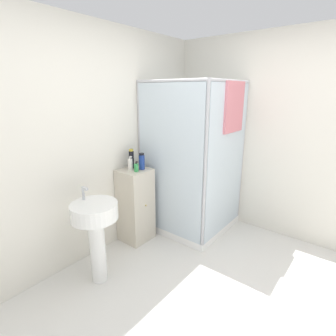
# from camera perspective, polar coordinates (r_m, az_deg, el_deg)

# --- Properties ---
(ground_plane) EXTENTS (12.00, 12.00, 0.00)m
(ground_plane) POSITION_cam_1_polar(r_m,az_deg,el_deg) (2.54, 13.36, -29.66)
(ground_plane) COLOR silver
(wall_back) EXTENTS (6.40, 0.06, 2.50)m
(wall_back) POSITION_cam_1_polar(r_m,az_deg,el_deg) (2.93, -16.36, 4.73)
(wall_back) COLOR silver
(wall_back) RESTS_ON ground_plane
(wall_right) EXTENTS (0.06, 6.40, 2.50)m
(wall_right) POSITION_cam_1_polar(r_m,az_deg,el_deg) (3.46, 27.02, 5.31)
(wall_right) COLOR silver
(wall_right) RESTS_ON ground_plane
(shower_enclosure) EXTENTS (1.00, 1.03, 1.94)m
(shower_enclosure) POSITION_cam_1_polar(r_m,az_deg,el_deg) (3.52, 5.75, -5.53)
(shower_enclosure) COLOR white
(shower_enclosure) RESTS_ON ground_plane
(vanity_cabinet) EXTENTS (0.36, 0.35, 0.91)m
(vanity_cabinet) POSITION_cam_1_polar(r_m,az_deg,el_deg) (3.29, -7.06, -8.03)
(vanity_cabinet) COLOR beige
(vanity_cabinet) RESTS_ON ground_plane
(sink) EXTENTS (0.43, 0.43, 0.95)m
(sink) POSITION_cam_1_polar(r_m,az_deg,el_deg) (2.60, -15.50, -11.85)
(sink) COLOR white
(sink) RESTS_ON ground_plane
(soap_dispenser) EXTENTS (0.05, 0.05, 0.12)m
(soap_dispenser) POSITION_cam_1_polar(r_m,az_deg,el_deg) (3.04, -6.93, 0.12)
(soap_dispenser) COLOR green
(soap_dispenser) RESTS_ON vanity_cabinet
(shampoo_bottle_tall_black) EXTENTS (0.06, 0.06, 0.23)m
(shampoo_bottle_tall_black) POSITION_cam_1_polar(r_m,az_deg,el_deg) (3.16, -7.97, 1.96)
(shampoo_bottle_tall_black) COLOR black
(shampoo_bottle_tall_black) RESTS_ON vanity_cabinet
(shampoo_bottle_blue) EXTENTS (0.07, 0.07, 0.20)m
(shampoo_bottle_blue) POSITION_cam_1_polar(r_m,az_deg,el_deg) (3.11, -5.73, 1.42)
(shampoo_bottle_blue) COLOR navy
(shampoo_bottle_blue) RESTS_ON vanity_cabinet
(lotion_bottle_white) EXTENTS (0.05, 0.06, 0.17)m
(lotion_bottle_white) POSITION_cam_1_polar(r_m,az_deg,el_deg) (3.11, -8.21, 0.84)
(lotion_bottle_white) COLOR white
(lotion_bottle_white) RESTS_ON vanity_cabinet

